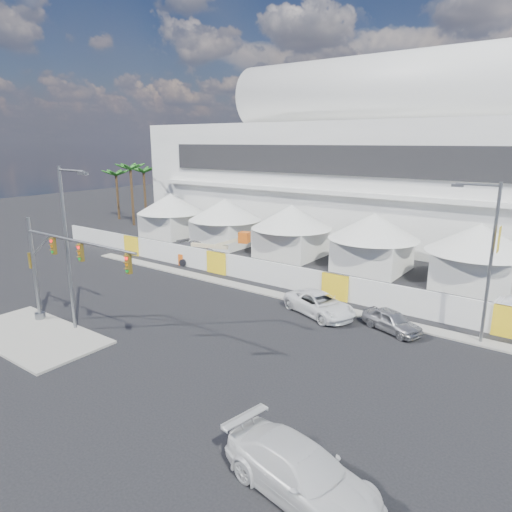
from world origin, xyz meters
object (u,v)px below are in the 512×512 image
Objects in this scene: streetlight_median at (69,239)px; streetlight_curb at (488,253)px; sedan_silver at (392,321)px; traffic_mast at (54,268)px; pickup_curb at (320,304)px; boom_lift at (204,256)px; pickup_near at (301,472)px; lot_car_c at (196,249)px.

streetlight_median is 24.88m from streetlight_curb.
sedan_silver is at bearing 36.19° from streetlight_median.
traffic_mast is at bearing -156.70° from streetlight_median.
boom_lift is at bearing 93.54° from pickup_curb.
pickup_near is 30.26m from boom_lift.
traffic_mast is 26.20m from streetlight_curb.
streetlight_median is at bearing 89.38° from pickup_near.
boom_lift is (-20.31, 4.41, 0.28)m from sedan_silver.
pickup_near reaches higher than lot_car_c.
pickup_curb is at bearing -32.50° from boom_lift.
lot_car_c is 21.00m from traffic_mast.
streetlight_median is at bearing 146.74° from sedan_silver.
boom_lift reaches higher than pickup_near.
boom_lift is at bearing 99.72° from traffic_mast.
pickup_curb is at bearing -170.60° from streetlight_curb.
sedan_silver is 20.79m from boom_lift.
sedan_silver is 0.40× the size of streetlight_median.
streetlight_median is (7.84, -19.11, 5.34)m from lot_car_c.
traffic_mast reaches higher than sedan_silver.
sedan_silver is 0.73× the size of pickup_curb.
lot_car_c is 0.65× the size of boom_lift.
pickup_curb is 11.10m from streetlight_curb.
streetlight_median is 17.55m from boom_lift.
lot_car_c is at bearing 127.76° from boom_lift.
traffic_mast is (-17.43, -12.40, 3.40)m from sedan_silver.
lot_car_c reaches higher than sedan_silver.
pickup_near is (2.51, -15.46, 0.19)m from sedan_silver.
pickup_near is at bearing -8.72° from traffic_mast.
pickup_near is 1.27× the size of lot_car_c.
streetlight_curb is at bearing -90.57° from lot_car_c.
streetlight_median reaches higher than pickup_near.
boom_lift reaches higher than lot_car_c.
traffic_mast is (-12.35, -12.18, 3.32)m from pickup_curb.
sedan_silver is 0.37× the size of traffic_mast.
pickup_curb is at bearing -100.58° from lot_car_c.
traffic_mast is 1.13× the size of streetlight_curb.
traffic_mast is at bearing 91.44° from pickup_near.
sedan_silver is 0.67× the size of pickup_near.
streetlight_curb is at bearing 31.87° from traffic_mast.
boom_lift is (3.78, -2.81, 0.28)m from lot_car_c.
pickup_curb is 16.98m from streetlight_median.
streetlight_median is 1.06× the size of streetlight_curb.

